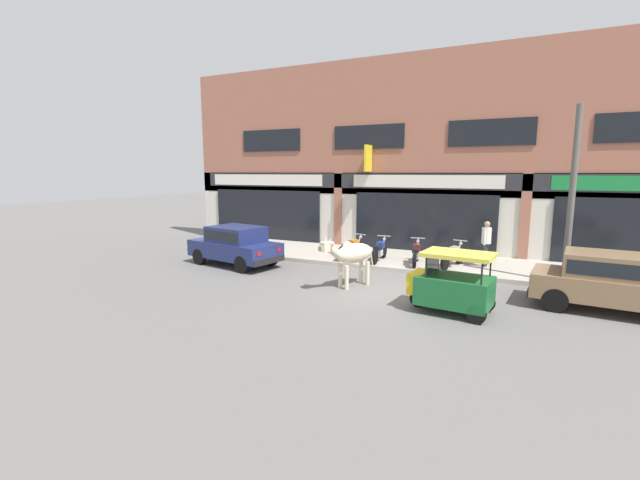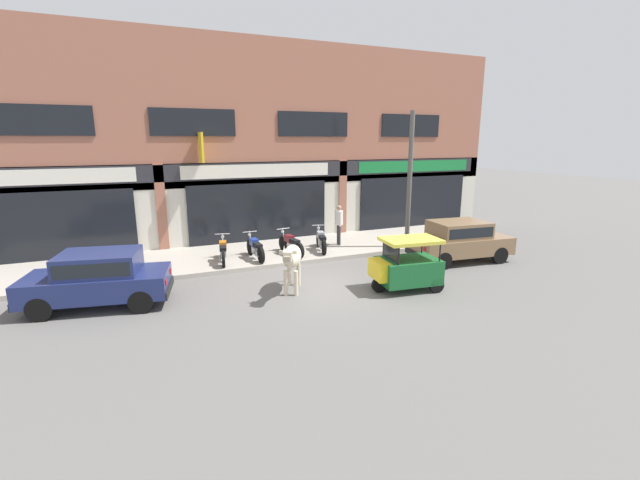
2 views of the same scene
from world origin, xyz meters
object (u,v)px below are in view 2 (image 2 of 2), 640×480
object	(u,v)px
motorcycle_0	(223,251)
auto_rickshaw	(406,268)
utility_pole	(410,181)
car_1	(460,239)
motorcycle_2	(291,244)
cow	(292,258)
pedestrian	(339,221)
car_0	(99,277)
motorcycle_3	(321,240)
motorcycle_1	(255,248)

from	to	relation	value
motorcycle_0	auto_rickshaw	bearing A→B (deg)	-45.55
utility_pole	car_1	bearing A→B (deg)	-68.78
utility_pole	motorcycle_0	bearing A→B (deg)	174.67
motorcycle_2	cow	bearing A→B (deg)	-109.18
car_1	pedestrian	bearing A→B (deg)	132.78
car_0	motorcycle_0	size ratio (longest dim) A/B	2.12
car_1	motorcycle_3	distance (m)	5.06
auto_rickshaw	pedestrian	distance (m)	5.19
motorcycle_0	utility_pole	world-z (taller)	utility_pole
cow	motorcycle_3	world-z (taller)	cow
auto_rickshaw	car_0	bearing A→B (deg)	165.43
car_1	motorcycle_1	distance (m)	7.30
car_0	motorcycle_2	xyz separation A→B (m)	(6.16, 2.41, -0.28)
cow	pedestrian	distance (m)	5.27
motorcycle_0	car_1	bearing A→B (deg)	-19.06
motorcycle_2	motorcycle_3	bearing A→B (deg)	4.63
car_0	motorcycle_2	bearing A→B (deg)	21.38
car_0	car_1	xyz separation A→B (m)	(11.58, -0.34, 0.00)
cow	motorcycle_2	distance (m)	3.57
car_0	motorcycle_3	xyz separation A→B (m)	(7.42, 2.51, -0.28)
car_1	motorcycle_3	bearing A→B (deg)	145.57
motorcycle_3	car_0	bearing A→B (deg)	-161.28
car_0	motorcycle_2	size ratio (longest dim) A/B	2.11
cow	car_1	xyz separation A→B (m)	(6.59, 0.59, -0.19)
cow	car_0	xyz separation A→B (m)	(-4.99, 0.93, -0.19)
car_1	utility_pole	world-z (taller)	utility_pole
motorcycle_3	pedestrian	size ratio (longest dim) A/B	1.11
car_1	auto_rickshaw	bearing A→B (deg)	-153.33
car_0	pedestrian	size ratio (longest dim) A/B	2.38
cow	pedestrian	bearing A→B (deg)	49.29
auto_rickshaw	motorcycle_0	xyz separation A→B (m)	(-4.40, 4.49, -0.12)
cow	motorcycle_0	bearing A→B (deg)	111.65
utility_pole	car_0	bearing A→B (deg)	-170.89
motorcycle_3	pedestrian	distance (m)	1.30
utility_pole	motorcycle_3	bearing A→B (deg)	166.85
motorcycle_3	utility_pole	distance (m)	4.10
car_0	car_1	world-z (taller)	same
auto_rickshaw	utility_pole	bearing A→B (deg)	54.82
cow	auto_rickshaw	size ratio (longest dim) A/B	0.97
car_1	motorcycle_0	xyz separation A→B (m)	(-7.91, 2.73, -0.28)
auto_rickshaw	cow	bearing A→B (deg)	159.30
motorcycle_2	pedestrian	world-z (taller)	pedestrian
motorcycle_2	car_1	bearing A→B (deg)	-26.91
motorcycle_1	motorcycle_3	xyz separation A→B (m)	(2.61, 0.14, 0.00)
motorcycle_0	motorcycle_3	size ratio (longest dim) A/B	1.01
cow	auto_rickshaw	world-z (taller)	cow
auto_rickshaw	utility_pole	distance (m)	5.13
auto_rickshaw	motorcycle_2	bearing A→B (deg)	113.06
pedestrian	utility_pole	distance (m)	3.14
motorcycle_1	pedestrian	size ratio (longest dim) A/B	1.13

